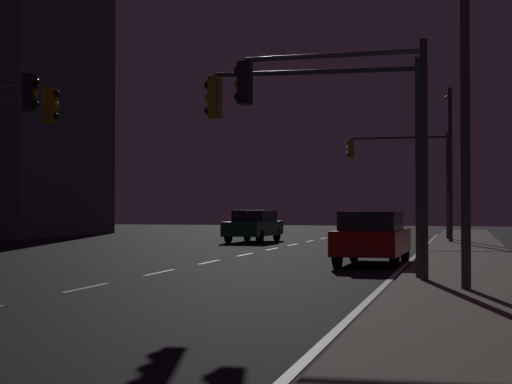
# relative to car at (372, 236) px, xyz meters

# --- Properties ---
(ground_plane) EXTENTS (112.00, 112.00, 0.00)m
(ground_plane) POSITION_rel_car_xyz_m (-4.92, -3.99, -0.82)
(ground_plane) COLOR black
(ground_plane) RESTS_ON ground
(sidewalk_right) EXTENTS (2.96, 77.00, 0.14)m
(sidewalk_right) POSITION_rel_car_xyz_m (2.70, -3.99, -0.75)
(sidewalk_right) COLOR gray
(sidewalk_right) RESTS_ON ground
(lane_markings_center) EXTENTS (0.14, 50.00, 0.01)m
(lane_markings_center) POSITION_rel_car_xyz_m (-4.92, -0.49, -0.82)
(lane_markings_center) COLOR silver
(lane_markings_center) RESTS_ON ground
(lane_edge_line) EXTENTS (0.14, 53.00, 0.01)m
(lane_edge_line) POSITION_rel_car_xyz_m (0.97, 1.01, -0.82)
(lane_edge_line) COLOR silver
(lane_edge_line) RESTS_ON ground
(car) EXTENTS (1.95, 4.45, 1.57)m
(car) POSITION_rel_car_xyz_m (0.00, 0.00, 0.00)
(car) COLOR #B71414
(car) RESTS_ON ground
(car_oncoming) EXTENTS (2.06, 4.49, 1.57)m
(car_oncoming) POSITION_rel_car_xyz_m (-7.50, 14.16, 0.00)
(car_oncoming) COLOR #14592D
(car_oncoming) RESTS_ON ground
(traffic_light_overhead_east) EXTENTS (5.14, 0.58, 5.37)m
(traffic_light_overhead_east) POSITION_rel_car_xyz_m (-0.41, 16.86, 3.17)
(traffic_light_overhead_east) COLOR #4C4C51
(traffic_light_overhead_east) RESTS_ON sidewalk_right
(traffic_light_near_left) EXTENTS (4.93, 0.64, 4.84)m
(traffic_light_near_left) POSITION_rel_car_xyz_m (-0.56, -5.88, 2.79)
(traffic_light_near_left) COLOR #38383D
(traffic_light_near_left) RESTS_ON sidewalk_right
(traffic_light_far_right) EXTENTS (4.25, 0.34, 5.08)m
(traffic_light_far_right) POSITION_rel_car_xyz_m (-0.04, -6.45, 2.93)
(traffic_light_far_right) COLOR #2D3033
(traffic_light_far_right) RESTS_ON sidewalk_right
(street_lamp_mid_block) EXTENTS (2.27, 0.60, 8.36)m
(street_lamp_mid_block) POSITION_rel_car_xyz_m (2.99, -7.95, 4.29)
(street_lamp_mid_block) COLOR #38383D
(street_lamp_mid_block) RESTS_ON sidewalk_right
(street_lamp_median) EXTENTS (0.56, 1.67, 7.05)m
(street_lamp_median) POSITION_rel_car_xyz_m (2.03, 13.70, 3.55)
(street_lamp_median) COLOR #2D3033
(street_lamp_median) RESTS_ON sidewalk_right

